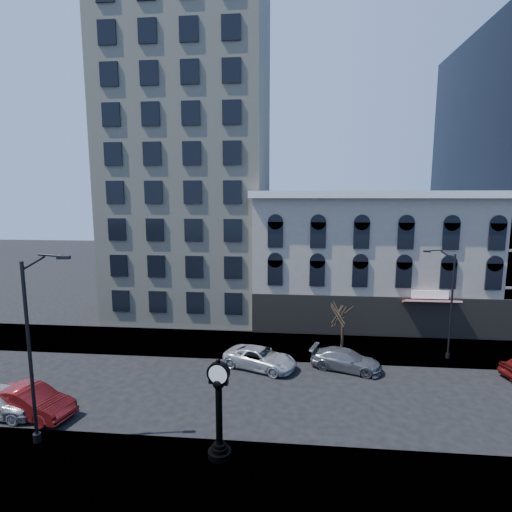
# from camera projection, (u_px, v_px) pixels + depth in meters

# --- Properties ---
(ground) EXTENTS (160.00, 160.00, 0.00)m
(ground) POSITION_uv_depth(u_px,v_px,m) (218.00, 392.00, 24.83)
(ground) COLOR black
(ground) RESTS_ON ground
(sidewalk_far) EXTENTS (160.00, 6.00, 0.12)m
(sidewalk_far) POSITION_uv_depth(u_px,v_px,m) (236.00, 344.00, 32.70)
(sidewalk_far) COLOR gray
(sidewalk_far) RESTS_ON ground
(sidewalk_near) EXTENTS (160.00, 6.00, 0.12)m
(sidewalk_near) POSITION_uv_depth(u_px,v_px,m) (182.00, 482.00, 16.95)
(sidewalk_near) COLOR gray
(sidewalk_near) RESTS_ON ground
(cream_tower) EXTENTS (15.90, 15.40, 42.50)m
(cream_tower) POSITION_uv_depth(u_px,v_px,m) (191.00, 125.00, 41.09)
(cream_tower) COLOR beige
(cream_tower) RESTS_ON ground
(victorian_row) EXTENTS (22.60, 11.19, 12.50)m
(victorian_row) POSITION_uv_depth(u_px,v_px,m) (371.00, 260.00, 38.44)
(victorian_row) COLOR #A19684
(victorian_row) RESTS_ON ground
(street_clock) EXTENTS (1.09, 1.09, 4.79)m
(street_clock) POSITION_uv_depth(u_px,v_px,m) (219.00, 413.00, 18.21)
(street_clock) COLOR black
(street_clock) RESTS_ON sidewalk_near
(street_lamp_near) EXTENTS (2.46, 0.65, 9.53)m
(street_lamp_near) POSITION_uv_depth(u_px,v_px,m) (40.00, 299.00, 18.61)
(street_lamp_near) COLOR black
(street_lamp_near) RESTS_ON sidewalk_near
(street_lamp_far) EXTENTS (2.14, 0.59, 8.29)m
(street_lamp_far) POSITION_uv_depth(u_px,v_px,m) (445.00, 275.00, 28.92)
(street_lamp_far) COLOR black
(street_lamp_far) RESTS_ON sidewalk_far
(bare_tree_far) EXTENTS (2.61, 2.61, 4.48)m
(bare_tree_far) POSITION_uv_depth(u_px,v_px,m) (343.00, 310.00, 30.25)
(bare_tree_far) COLOR black
(bare_tree_far) RESTS_ON sidewalk_far
(car_near_b) EXTENTS (5.28, 2.82, 1.65)m
(car_near_b) POSITION_uv_depth(u_px,v_px,m) (31.00, 402.00, 22.06)
(car_near_b) COLOR maroon
(car_near_b) RESTS_ON ground
(car_far_a) EXTENTS (5.69, 4.11, 1.44)m
(car_far_a) POSITION_uv_depth(u_px,v_px,m) (260.00, 358.00, 28.20)
(car_far_a) COLOR #A5A8AD
(car_far_a) RESTS_ON ground
(car_far_b) EXTENTS (5.29, 3.43, 1.42)m
(car_far_b) POSITION_uv_depth(u_px,v_px,m) (346.00, 360.00, 27.96)
(car_far_b) COLOR #595B60
(car_far_b) RESTS_ON ground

